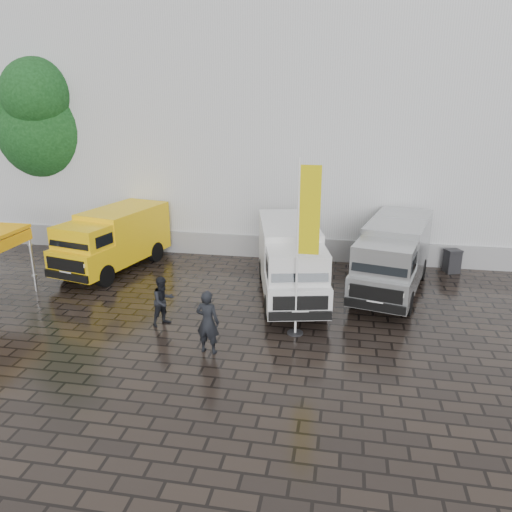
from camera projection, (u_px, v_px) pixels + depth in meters
The scene contains 11 objects.
ground at pixel (281, 341), 15.04m from camera, with size 120.00×120.00×0.00m, color black.
exhibition_hall at pixel (356, 115), 27.83m from camera, with size 44.00×16.00×12.00m, color silver.
hall_plinth at pixel (350, 251), 21.99m from camera, with size 44.00×0.15×1.00m, color gray.
van_yellow at pixel (113, 241), 20.79m from camera, with size 2.08×5.42×2.50m, color yellow, non-canonical shape.
van_white at pixel (290, 263), 17.98m from camera, with size 2.00×6.01×2.60m, color white, non-canonical shape.
van_silver at pixel (393, 258), 18.43m from camera, with size 2.01×6.03×2.61m, color #9FA2A3, non-canonical shape.
flagpole at pixel (304, 239), 14.52m from camera, with size 0.88×0.50×5.43m.
tree at pixel (50, 122), 24.28m from camera, with size 5.04×5.04×9.04m.
wheelie_bin at pixel (452, 261), 20.72m from camera, with size 0.59×0.59×0.98m, color black.
person_front at pixel (208, 322), 14.10m from camera, with size 0.69×0.45×1.89m, color black.
person_tent at pixel (163, 301), 15.87m from camera, with size 0.79×0.61×1.62m, color black.
Camera 1 is at (1.70, -13.44, 7.07)m, focal length 35.00 mm.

